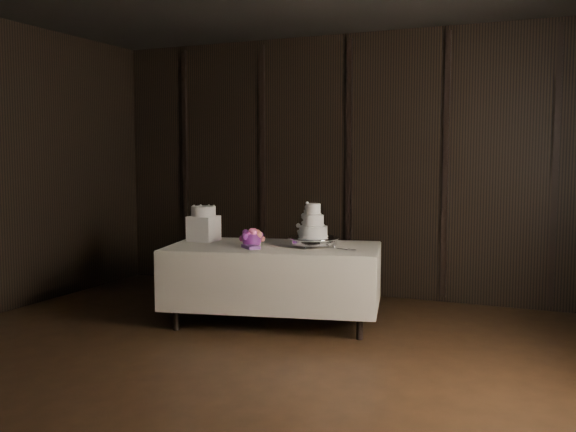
{
  "coord_description": "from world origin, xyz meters",
  "views": [
    {
      "loc": [
        2.27,
        -3.6,
        1.61
      ],
      "look_at": [
        -0.09,
        1.9,
        1.05
      ],
      "focal_mm": 40.0,
      "sensor_mm": 36.0,
      "label": 1
    }
  ],
  "objects_px": {
    "wedding_cake": "(311,224)",
    "box_pedestal": "(204,228)",
    "bouquet": "(252,239)",
    "display_table": "(274,281)",
    "small_cake": "(203,211)",
    "cake_stand": "(313,242)"
  },
  "relations": [
    {
      "from": "wedding_cake",
      "to": "box_pedestal",
      "type": "height_order",
      "value": "wedding_cake"
    },
    {
      "from": "bouquet",
      "to": "box_pedestal",
      "type": "bearing_deg",
      "value": 164.51
    },
    {
      "from": "display_table",
      "to": "box_pedestal",
      "type": "xyz_separation_m",
      "value": [
        -0.8,
        0.05,
        0.47
      ]
    },
    {
      "from": "display_table",
      "to": "bouquet",
      "type": "height_order",
      "value": "bouquet"
    },
    {
      "from": "display_table",
      "to": "small_cake",
      "type": "height_order",
      "value": "small_cake"
    },
    {
      "from": "display_table",
      "to": "box_pedestal",
      "type": "relative_size",
      "value": 8.35
    },
    {
      "from": "bouquet",
      "to": "box_pedestal",
      "type": "relative_size",
      "value": 1.6
    },
    {
      "from": "bouquet",
      "to": "small_cake",
      "type": "bearing_deg",
      "value": 164.51
    },
    {
      "from": "box_pedestal",
      "to": "wedding_cake",
      "type": "bearing_deg",
      "value": 1.14
    },
    {
      "from": "wedding_cake",
      "to": "bouquet",
      "type": "distance_m",
      "value": 0.57
    },
    {
      "from": "wedding_cake",
      "to": "bouquet",
      "type": "xyz_separation_m",
      "value": [
        -0.52,
        -0.2,
        -0.15
      ]
    },
    {
      "from": "display_table",
      "to": "small_cake",
      "type": "relative_size",
      "value": 8.81
    },
    {
      "from": "display_table",
      "to": "box_pedestal",
      "type": "distance_m",
      "value": 0.93
    },
    {
      "from": "cake_stand",
      "to": "wedding_cake",
      "type": "xyz_separation_m",
      "value": [
        -0.02,
        -0.01,
        0.17
      ]
    },
    {
      "from": "small_cake",
      "to": "cake_stand",
      "type": "bearing_deg",
      "value": 1.77
    },
    {
      "from": "bouquet",
      "to": "box_pedestal",
      "type": "xyz_separation_m",
      "value": [
        -0.63,
        0.17,
        0.05
      ]
    },
    {
      "from": "display_table",
      "to": "small_cake",
      "type": "bearing_deg",
      "value": 163.44
    },
    {
      "from": "wedding_cake",
      "to": "cake_stand",
      "type": "bearing_deg",
      "value": 43.24
    },
    {
      "from": "display_table",
      "to": "wedding_cake",
      "type": "height_order",
      "value": "wedding_cake"
    },
    {
      "from": "cake_stand",
      "to": "small_cake",
      "type": "relative_size",
      "value": 1.96
    },
    {
      "from": "cake_stand",
      "to": "wedding_cake",
      "type": "relative_size",
      "value": 1.52
    },
    {
      "from": "display_table",
      "to": "box_pedestal",
      "type": "bearing_deg",
      "value": 163.44
    }
  ]
}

